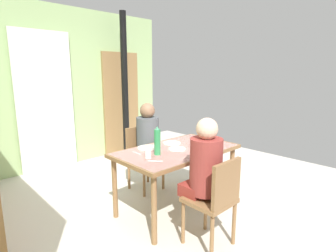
% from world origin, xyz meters
% --- Properties ---
extents(ground_plane, '(6.66, 6.66, 0.00)m').
position_xyz_m(ground_plane, '(0.00, 0.00, 0.00)').
color(ground_plane, beige).
extents(wall_back, '(4.22, 0.10, 2.70)m').
position_xyz_m(wall_back, '(0.00, 2.56, 1.35)').
color(wall_back, '#A1C17E').
rests_on(wall_back, ground_plane).
extents(door_wooden, '(0.80, 0.05, 2.00)m').
position_xyz_m(door_wooden, '(1.26, 2.48, 1.00)').
color(door_wooden, olive).
rests_on(door_wooden, ground_plane).
extents(stove_pipe_column, '(0.12, 0.12, 2.70)m').
position_xyz_m(stove_pipe_column, '(1.17, 2.21, 1.35)').
color(stove_pipe_column, black).
rests_on(stove_pipe_column, ground_plane).
extents(curtain_panel, '(0.90, 0.03, 2.27)m').
position_xyz_m(curtain_panel, '(-0.21, 2.46, 1.13)').
color(curtain_panel, white).
rests_on(curtain_panel, ground_plane).
extents(dining_table, '(1.42, 0.81, 0.75)m').
position_xyz_m(dining_table, '(0.38, 0.04, 0.67)').
color(dining_table, brown).
rests_on(dining_table, ground_plane).
extents(chair_near_diner, '(0.40, 0.40, 0.87)m').
position_xyz_m(chair_near_diner, '(0.12, -0.72, 0.50)').
color(chair_near_diner, brown).
rests_on(chair_near_diner, ground_plane).
extents(chair_far_diner, '(0.40, 0.40, 0.87)m').
position_xyz_m(chair_far_diner, '(0.46, 0.80, 0.50)').
color(chair_far_diner, brown).
rests_on(chair_far_diner, ground_plane).
extents(person_near_diner, '(0.30, 0.37, 0.77)m').
position_xyz_m(person_near_diner, '(0.12, -0.58, 0.78)').
color(person_near_diner, maroon).
rests_on(person_near_diner, ground_plane).
extents(person_far_diner, '(0.30, 0.37, 0.77)m').
position_xyz_m(person_far_diner, '(0.46, 0.66, 0.78)').
color(person_far_diner, '#4B515B').
rests_on(person_far_diner, ground_plane).
extents(water_bottle_green_near, '(0.07, 0.07, 0.31)m').
position_xyz_m(water_bottle_green_near, '(0.07, 0.04, 0.89)').
color(water_bottle_green_near, '#29834A').
rests_on(water_bottle_green_near, dining_table).
extents(dinner_plate_near_left, '(0.22, 0.22, 0.01)m').
position_xyz_m(dinner_plate_near_left, '(0.51, 0.26, 0.75)').
color(dinner_plate_near_left, white).
rests_on(dinner_plate_near_left, dining_table).
extents(dinner_plate_near_right, '(0.20, 0.20, 0.01)m').
position_xyz_m(dinner_plate_near_right, '(0.37, 0.03, 0.75)').
color(dinner_plate_near_right, white).
rests_on(dinner_plate_near_right, dining_table).
extents(dinner_plate_far_center, '(0.23, 0.23, 0.01)m').
position_xyz_m(dinner_plate_far_center, '(0.15, 0.31, 0.75)').
color(dinner_plate_far_center, white).
rests_on(dinner_plate_far_center, dining_table).
extents(drinking_glass_by_near_diner, '(0.06, 0.06, 0.11)m').
position_xyz_m(drinking_glass_by_near_diner, '(-0.07, 0.02, 0.80)').
color(drinking_glass_by_near_diner, silver).
rests_on(drinking_glass_by_near_diner, dining_table).
extents(cutlery_knife_near, '(0.11, 0.13, 0.00)m').
position_xyz_m(cutlery_knife_near, '(-0.09, -0.11, 0.75)').
color(cutlery_knife_near, silver).
rests_on(cutlery_knife_near, dining_table).
extents(cutlery_fork_near, '(0.14, 0.09, 0.00)m').
position_xyz_m(cutlery_fork_near, '(0.84, -0.13, 0.75)').
color(cutlery_fork_near, silver).
rests_on(cutlery_fork_near, dining_table).
extents(cutlery_knife_far, '(0.02, 0.15, 0.00)m').
position_xyz_m(cutlery_knife_far, '(0.47, -0.23, 0.75)').
color(cutlery_knife_far, silver).
rests_on(cutlery_knife_far, dining_table).
extents(cutlery_fork_far, '(0.02, 0.15, 0.00)m').
position_xyz_m(cutlery_fork_far, '(-0.06, 0.23, 0.75)').
color(cutlery_fork_far, silver).
rests_on(cutlery_fork_far, dining_table).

